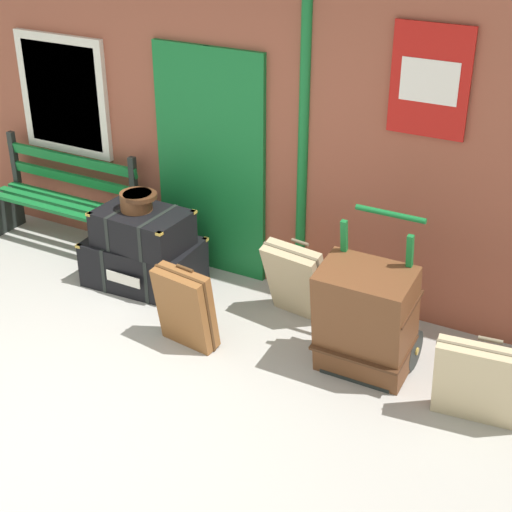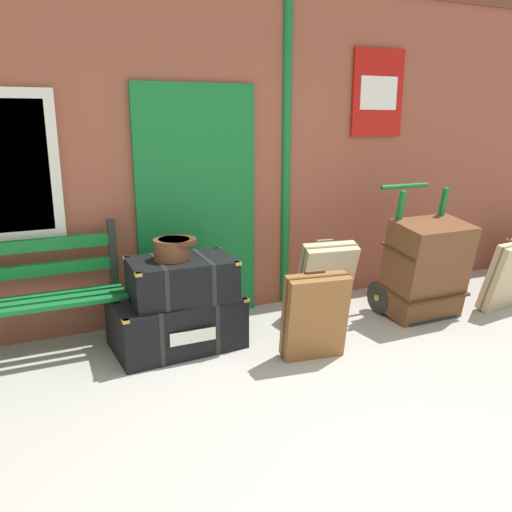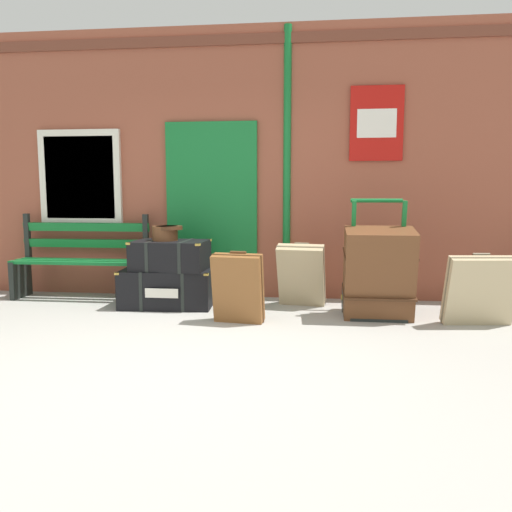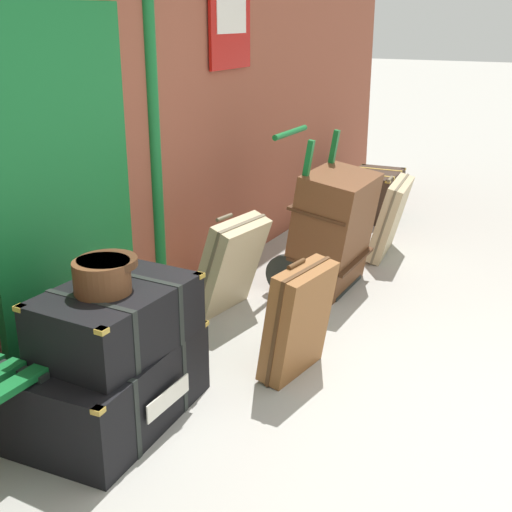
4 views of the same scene
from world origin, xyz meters
The scene contains 11 objects.
ground_plane centered at (0.00, 0.00, 0.00)m, with size 60.00×60.00×0.00m, color #A3A099.
brick_facade centered at (-0.02, 2.60, 1.60)m, with size 10.40×0.35×3.20m.
steamer_trunk_base centered at (-0.64, 1.86, 0.21)m, with size 1.05×0.71×0.43m.
steamer_trunk_middle centered at (-0.60, 1.82, 0.58)m, with size 0.83×0.57×0.33m.
round_hatbox centered at (-0.65, 1.84, 0.83)m, with size 0.34×0.30×0.16m.
porters_trolley centered at (1.63, 1.70, 0.27)m, with size 0.71×0.56×1.21m.
large_brown_trunk centered at (1.63, 1.52, 0.47)m, with size 0.70×0.57×0.94m.
suitcase_caramel centered at (0.85, 1.99, 0.36)m, with size 0.56×0.45×0.72m.
suitcase_cream centered at (2.56, 1.34, 0.34)m, with size 0.68×0.37×0.70m.
suitcase_olive centered at (0.25, 1.19, 0.34)m, with size 0.51×0.33×0.71m.
corner_trunk centered at (3.68, 1.85, 0.24)m, with size 0.71×0.52×0.49m.
Camera 4 is at (-3.04, -0.24, 2.03)m, focal length 47.52 mm.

